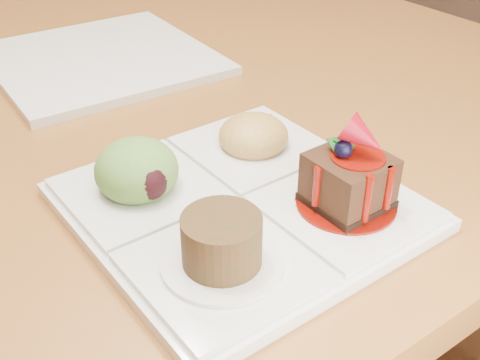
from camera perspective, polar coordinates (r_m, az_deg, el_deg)
ground at (r=1.56m, az=-11.67°, el=-11.29°), size 6.00×6.00×0.00m
dining_table at (r=1.20m, az=-15.38°, el=12.87°), size 1.00×1.80×0.75m
chair_right at (r=1.84m, az=3.41°, el=15.76°), size 0.49×0.49×0.93m
sampler_plate at (r=0.54m, az=-0.45°, el=-1.09°), size 0.28×0.28×0.11m
second_plate at (r=0.88m, az=-13.05°, el=11.09°), size 0.30×0.30×0.01m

